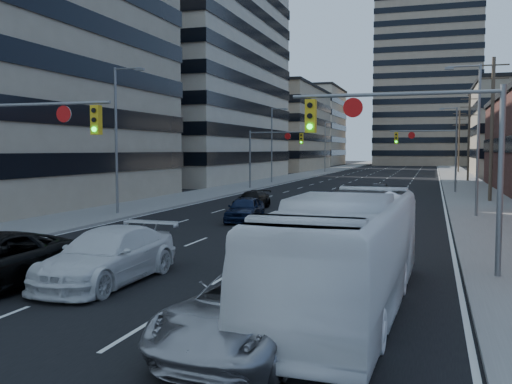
{
  "coord_description": "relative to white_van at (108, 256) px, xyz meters",
  "views": [
    {
      "loc": [
        8.04,
        -10.76,
        4.03
      ],
      "look_at": [
        0.68,
        12.84,
        2.2
      ],
      "focal_mm": 40.0,
      "sensor_mm": 36.0,
      "label": 1
    }
  ],
  "objects": [
    {
      "name": "ground",
      "position": [
        1.33,
        -4.18,
        -0.82
      ],
      "size": [
        400.0,
        400.0,
        0.0
      ],
      "primitive_type": "plane",
      "color": "black",
      "rests_on": "ground"
    },
    {
      "name": "road_surface",
      "position": [
        1.33,
        125.82,
        -0.81
      ],
      "size": [
        18.0,
        300.0,
        0.02
      ],
      "primitive_type": "cube",
      "color": "black",
      "rests_on": "ground"
    },
    {
      "name": "sidewalk_left",
      "position": [
        -10.17,
        125.82,
        -0.75
      ],
      "size": [
        5.0,
        300.0,
        0.15
      ],
      "primitive_type": "cube",
      "color": "slate",
      "rests_on": "ground"
    },
    {
      "name": "sidewalk_right",
      "position": [
        12.83,
        125.82,
        -0.75
      ],
      "size": [
        5.0,
        300.0,
        0.15
      ],
      "primitive_type": "cube",
      "color": "slate",
      "rests_on": "ground"
    },
    {
      "name": "office_left_mid",
      "position": [
        -25.67,
        55.82,
        13.18
      ],
      "size": [
        26.0,
        34.0,
        28.0
      ],
      "primitive_type": "cube",
      "color": "#ADA089",
      "rests_on": "ground"
    },
    {
      "name": "office_left_far",
      "position": [
        -22.67,
        95.82,
        7.18
      ],
      "size": [
        20.0,
        30.0,
        16.0
      ],
      "primitive_type": "cube",
      "color": "gray",
      "rests_on": "ground"
    },
    {
      "name": "apartment_tower",
      "position": [
        7.33,
        145.82,
        28.18
      ],
      "size": [
        26.0,
        26.0,
        58.0
      ],
      "primitive_type": "cube",
      "color": "gray",
      "rests_on": "ground"
    },
    {
      "name": "bg_block_left",
      "position": [
        -26.67,
        135.82,
        9.18
      ],
      "size": [
        24.0,
        24.0,
        20.0
      ],
      "primitive_type": "cube",
      "color": "#ADA089",
      "rests_on": "ground"
    },
    {
      "name": "signal_near_left",
      "position": [
        -6.12,
        3.82,
        3.5
      ],
      "size": [
        6.59,
        0.33,
        6.0
      ],
      "color": "slate",
      "rests_on": "ground"
    },
    {
      "name": "signal_near_right",
      "position": [
        8.78,
        3.82,
        3.5
      ],
      "size": [
        6.59,
        0.33,
        6.0
      ],
      "color": "slate",
      "rests_on": "ground"
    },
    {
      "name": "signal_far_left",
      "position": [
        -6.35,
        40.82,
        3.48
      ],
      "size": [
        6.09,
        0.33,
        6.0
      ],
      "color": "slate",
      "rests_on": "ground"
    },
    {
      "name": "signal_far_right",
      "position": [
        9.01,
        40.82,
        3.48
      ],
      "size": [
        6.09,
        0.33,
        6.0
      ],
      "color": "slate",
      "rests_on": "ground"
    },
    {
      "name": "utility_pole_block",
      "position": [
        13.53,
        31.82,
        4.95
      ],
      "size": [
        2.2,
        0.28,
        11.0
      ],
      "color": "#4C3D2D",
      "rests_on": "ground"
    },
    {
      "name": "utility_pole_midblock",
      "position": [
        13.53,
        61.82,
        4.95
      ],
      "size": [
        2.2,
        0.28,
        11.0
      ],
      "color": "#4C3D2D",
      "rests_on": "ground"
    },
    {
      "name": "utility_pole_distant",
      "position": [
        13.53,
        91.82,
        4.95
      ],
      "size": [
        2.2,
        0.28,
        11.0
      ],
      "color": "#4C3D2D",
      "rests_on": "ground"
    },
    {
      "name": "streetlight_left_near",
      "position": [
        -9.01,
        15.82,
        4.23
      ],
      "size": [
        2.03,
        0.22,
        9.0
      ],
      "color": "slate",
      "rests_on": "ground"
    },
    {
      "name": "streetlight_left_mid",
      "position": [
        -9.01,
        50.82,
        4.23
      ],
      "size": [
        2.03,
        0.22,
        9.0
      ],
      "color": "slate",
      "rests_on": "ground"
    },
    {
      "name": "streetlight_left_far",
      "position": [
        -9.01,
        85.82,
        4.23
      ],
      "size": [
        2.03,
        0.22,
        9.0
      ],
      "color": "slate",
      "rests_on": "ground"
    },
    {
      "name": "streetlight_right_near",
      "position": [
        11.67,
        20.82,
        4.23
      ],
      "size": [
        2.03,
        0.22,
        9.0
      ],
      "color": "slate",
      "rests_on": "ground"
    },
    {
      "name": "streetlight_right_far",
      "position": [
        11.67,
        55.82,
        4.23
      ],
      "size": [
        2.03,
        0.22,
        9.0
      ],
      "color": "slate",
      "rests_on": "ground"
    },
    {
      "name": "white_van",
      "position": [
        0.0,
        0.0,
        0.0
      ],
      "size": [
        2.47,
        5.74,
        1.65
      ],
      "primitive_type": "imported",
      "rotation": [
        0.0,
        0.0,
        -0.03
      ],
      "color": "silver",
      "rests_on": "ground"
    },
    {
      "name": "silver_suv",
      "position": [
        5.96,
        -3.99,
        -0.03
      ],
      "size": [
        3.35,
        5.98,
        1.58
      ],
      "primitive_type": "imported",
      "rotation": [
        0.0,
        0.0,
        -0.13
      ],
      "color": "#A0A0A4",
      "rests_on": "ground"
    },
    {
      "name": "transit_bus",
      "position": [
        7.4,
        -0.86,
        0.66
      ],
      "size": [
        2.88,
        10.73,
        2.96
      ],
      "primitive_type": "imported",
      "rotation": [
        0.0,
        0.0,
        -0.04
      ],
      "color": "white",
      "rests_on": "ground"
    },
    {
      "name": "sedan_blue",
      "position": [
        -0.67,
        15.17,
        -0.11
      ],
      "size": [
        2.07,
        4.34,
        1.43
      ],
      "primitive_type": "imported",
      "rotation": [
        0.0,
        0.0,
        0.09
      ],
      "color": "black",
      "rests_on": "ground"
    },
    {
      "name": "sedan_grey_center",
      "position": [
        2.93,
        17.27,
        -0.09
      ],
      "size": [
        2.04,
        4.57,
        1.46
      ],
      "primitive_type": "imported",
      "rotation": [
        0.0,
        0.0,
        -0.11
      ],
      "color": "#3A3A3D",
      "rests_on": "ground"
    },
    {
      "name": "sedan_black_far",
      "position": [
        -2.38,
        21.81,
        -0.22
      ],
      "size": [
        1.82,
        4.23,
        1.22
      ],
      "primitive_type": "imported",
      "rotation": [
        0.0,
        0.0,
        -0.03
      ],
      "color": "black",
      "rests_on": "ground"
    },
    {
      "name": "sedan_grey_right",
      "position": [
        5.12,
        32.58,
        -0.13
      ],
      "size": [
        1.67,
        4.1,
        1.39
      ],
      "primitive_type": "imported",
      "rotation": [
        0.0,
        0.0,
        0.01
      ],
      "color": "#3A3A3D",
      "rests_on": "ground"
    }
  ]
}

